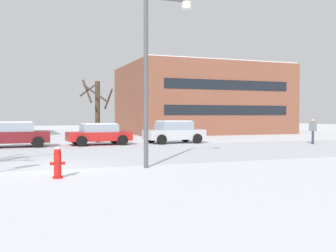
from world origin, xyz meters
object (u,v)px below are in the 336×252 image
street_lamp (154,62)px  pedestrian_crossing (313,129)px  parked_car_red (99,134)px  parked_car_maroon (14,134)px  fire_hydrant (58,163)px  parked_car_silver (174,132)px

street_lamp → pedestrian_crossing: bearing=28.9°
street_lamp → parked_car_red: 11.93m
parked_car_maroon → parked_car_red: (5.00, 0.07, -0.06)m
parked_car_red → pedestrian_crossing: 13.74m
fire_hydrant → parked_car_silver: size_ratio=0.23×
parked_car_maroon → pedestrian_crossing: pedestrian_crossing is taller
parked_car_maroon → pedestrian_crossing: 18.55m
parked_car_silver → pedestrian_crossing: size_ratio=2.43×
parked_car_red → pedestrian_crossing: (13.09, -4.17, 0.26)m
street_lamp → parked_car_red: bearing=88.9°
fire_hydrant → parked_car_maroon: bearing=95.9°
fire_hydrant → street_lamp: 4.95m
pedestrian_crossing → parked_car_red: bearing=162.3°
pedestrian_crossing → parked_car_maroon: bearing=167.2°
fire_hydrant → parked_car_maroon: size_ratio=0.23×
street_lamp → parked_car_silver: bearing=65.2°
parked_car_maroon → parked_car_red: size_ratio=1.00×
parked_car_red → parked_car_silver: 5.00m
pedestrian_crossing → fire_hydrant: bearing=-152.6°
parked_car_red → parked_car_silver: parked_car_silver is taller
parked_car_red → parked_car_maroon: bearing=-179.2°
parked_car_silver → pedestrian_crossing: 9.01m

